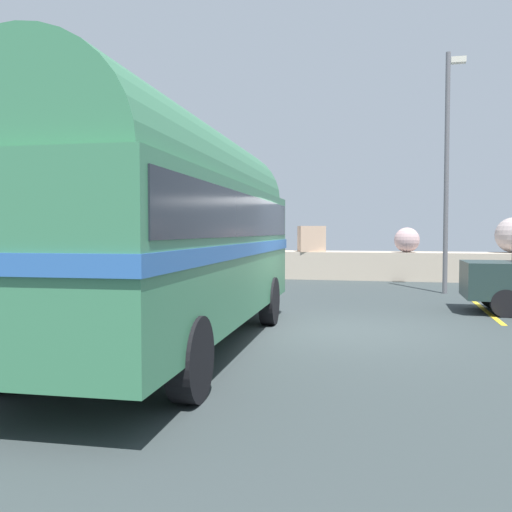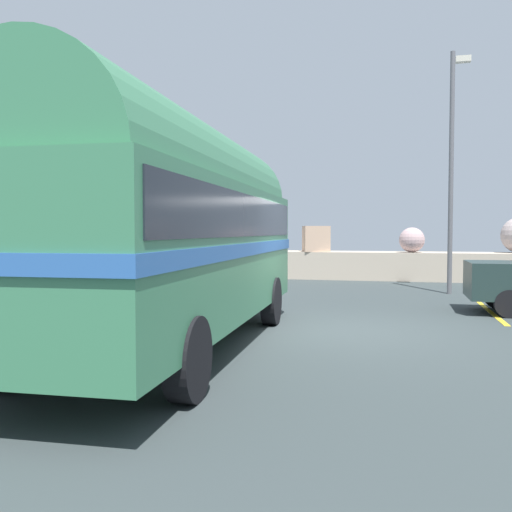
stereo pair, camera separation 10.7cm
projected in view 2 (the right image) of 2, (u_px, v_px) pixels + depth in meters
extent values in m
cube|color=#31393A|center=(337.00, 331.00, 10.53)|extent=(32.00, 26.00, 0.02)
cube|color=#B4A490|center=(366.00, 266.00, 21.95)|extent=(31.36, 1.80, 1.10)
sphere|color=#ABAF8B|center=(90.00, 236.00, 25.02)|extent=(1.16, 1.16, 1.16)
cube|color=tan|center=(148.00, 237.00, 23.82)|extent=(1.58, 1.56, 1.08)
cube|color=tan|center=(245.00, 241.00, 23.19)|extent=(0.92, 0.89, 0.81)
cube|color=tan|center=(316.00, 239.00, 22.05)|extent=(1.24, 1.26, 1.02)
sphere|color=#B59596|center=(412.00, 240.00, 21.15)|extent=(0.95, 0.95, 0.95)
cube|color=gold|center=(489.00, 311.00, 13.14)|extent=(0.12, 4.40, 0.01)
cylinder|color=black|center=(168.00, 298.00, 11.65)|extent=(0.32, 0.97, 0.96)
cylinder|color=black|center=(271.00, 301.00, 11.20)|extent=(0.32, 0.97, 0.96)
cylinder|color=black|center=(10.00, 350.00, 6.56)|extent=(0.32, 0.97, 0.96)
cylinder|color=black|center=(188.00, 359.00, 6.11)|extent=(0.32, 0.97, 0.96)
cube|color=#377550|center=(174.00, 252.00, 8.83)|extent=(2.72, 8.49, 2.10)
cylinder|color=#377550|center=(174.00, 186.00, 8.79)|extent=(2.51, 8.14, 2.20)
cube|color=#2C5B9E|center=(174.00, 249.00, 8.83)|extent=(2.77, 8.57, 0.20)
cube|color=black|center=(174.00, 216.00, 8.81)|extent=(2.75, 8.15, 0.64)
cube|color=silver|center=(238.00, 282.00, 13.05)|extent=(2.28, 0.25, 0.28)
cylinder|color=black|center=(509.00, 304.00, 12.08)|extent=(0.62, 0.20, 0.62)
cylinder|color=black|center=(497.00, 296.00, 13.56)|extent=(0.62, 0.20, 0.62)
cylinder|color=#5B5B60|center=(451.00, 174.00, 16.60)|extent=(0.14, 0.14, 7.25)
cube|color=beige|center=(463.00, 59.00, 16.88)|extent=(0.44, 0.24, 0.18)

